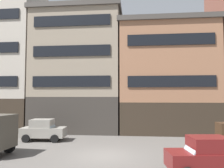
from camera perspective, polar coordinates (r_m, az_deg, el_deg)
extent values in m
plane|color=#605B56|center=(14.75, -2.13, -18.15)|extent=(120.00, 120.00, 0.00)
cube|color=#B7AD9E|center=(29.73, -27.08, 10.46)|extent=(9.32, 5.81, 14.21)
cube|color=#38332D|center=(25.09, -8.84, -7.64)|extent=(9.44, 5.81, 3.76)
cube|color=gray|center=(25.44, -8.71, 7.17)|extent=(9.44, 5.81, 9.28)
cube|color=#47423D|center=(26.77, -8.61, 17.51)|extent=(9.94, 6.31, 0.50)
cube|color=black|center=(22.21, -10.68, 0.67)|extent=(7.93, 0.12, 1.10)
cube|color=black|center=(22.64, -10.59, 8.51)|extent=(7.93, 0.12, 1.10)
cube|color=black|center=(23.47, -10.51, 15.92)|extent=(7.93, 0.12, 1.10)
cube|color=#33281E|center=(24.58, 14.13, -8.30)|extent=(9.87, 5.81, 3.22)
cube|color=#9E6B4C|center=(24.74, 13.94, 4.88)|extent=(9.87, 5.81, 8.11)
cube|color=#47423D|center=(25.70, 13.80, 14.43)|extent=(10.37, 6.31, 0.50)
cube|color=black|center=(21.61, 15.15, 0.68)|extent=(8.29, 0.12, 1.10)
cube|color=black|center=(22.26, 14.98, 11.15)|extent=(8.29, 0.12, 1.10)
cylinder|color=black|center=(17.94, 25.87, -13.36)|extent=(1.10, 0.13, 1.10)
cylinder|color=black|center=(16.83, -25.26, -14.51)|extent=(0.85, 0.28, 0.84)
cube|color=maroon|center=(12.03, 23.29, -17.70)|extent=(3.86, 2.03, 0.80)
cube|color=maroon|center=(11.92, 23.88, -14.12)|extent=(1.96, 1.64, 0.70)
cube|color=silver|center=(11.62, 19.96, -15.15)|extent=(0.49, 1.34, 0.56)
cylinder|color=black|center=(12.48, 16.32, -19.20)|extent=(0.68, 0.26, 0.66)
cylinder|color=black|center=(13.36, 26.70, -17.90)|extent=(0.68, 0.26, 0.66)
cube|color=gray|center=(20.17, -17.37, -11.87)|extent=(3.79, 1.83, 0.80)
cube|color=gray|center=(20.13, -17.74, -9.73)|extent=(1.89, 1.55, 0.70)
cube|color=silver|center=(19.87, -15.41, -10.23)|extent=(0.42, 1.33, 0.56)
cylinder|color=black|center=(20.68, -13.38, -12.84)|extent=(0.67, 0.22, 0.66)
cylinder|color=black|center=(19.09, -14.77, -13.63)|extent=(0.67, 0.22, 0.66)
cylinder|color=black|center=(21.43, -19.73, -12.40)|extent=(0.67, 0.22, 0.66)
cylinder|color=black|center=(19.90, -21.57, -13.08)|extent=(0.67, 0.22, 0.66)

